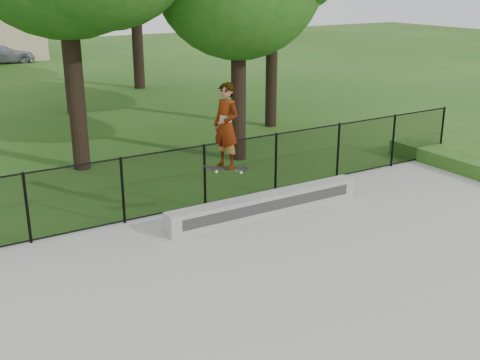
{
  "coord_description": "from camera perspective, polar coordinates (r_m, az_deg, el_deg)",
  "views": [
    {
      "loc": [
        -6.19,
        -5.8,
        5.14
      ],
      "look_at": [
        -0.08,
        4.2,
        1.2
      ],
      "focal_mm": 45.0,
      "sensor_mm": 36.0,
      "label": 1
    }
  ],
  "objects": [
    {
      "name": "chainlink_fence",
      "position": [
        13.92,
        -3.37,
        0.44
      ],
      "size": [
        16.06,
        0.06,
        1.5
      ],
      "color": "black",
      "rests_on": "concrete_slab"
    },
    {
      "name": "skater_airborne",
      "position": [
        12.43,
        -1.33,
        5.03
      ],
      "size": [
        0.83,
        0.74,
        1.95
      ],
      "color": "black",
      "rests_on": "ground"
    },
    {
      "name": "grind_ledge",
      "position": [
        13.56,
        2.48,
        -2.32
      ],
      "size": [
        4.87,
        0.4,
        0.49
      ],
      "primitive_type": "cube",
      "color": "#A1A19C",
      "rests_on": "concrete_slab"
    },
    {
      "name": "car_c",
      "position": [
        41.83,
        -21.63,
        11.04
      ],
      "size": [
        3.74,
        1.95,
        1.14
      ],
      "primitive_type": "imported",
      "rotation": [
        0.0,
        0.0,
        1.47
      ],
      "color": "gray",
      "rests_on": "ground"
    },
    {
      "name": "ground",
      "position": [
        9.91,
        13.54,
        -13.21
      ],
      "size": [
        100.0,
        100.0,
        0.0
      ],
      "primitive_type": "plane",
      "color": "#214F16",
      "rests_on": "ground"
    },
    {
      "name": "concrete_slab",
      "position": [
        9.9,
        13.55,
        -13.06
      ],
      "size": [
        14.0,
        12.0,
        0.06
      ],
      "primitive_type": "cube",
      "color": "#A4A49E",
      "rests_on": "ground"
    }
  ]
}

